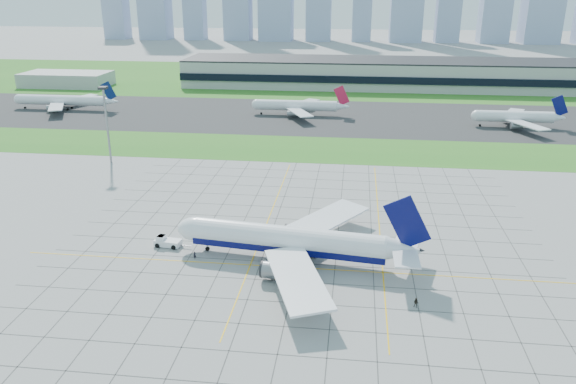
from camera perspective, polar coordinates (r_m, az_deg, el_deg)
name	(u,v)px	position (r m, az deg, el deg)	size (l,w,h in m)	color
ground	(298,263)	(121.42, 1.01, -7.25)	(1400.00, 1400.00, 0.00)	#9F9F99
grass_median	(323,149)	(205.27, 3.62, 4.34)	(700.00, 35.00, 0.04)	#296D1F
asphalt_taxiway	(331,117)	(258.56, 4.38, 7.65)	(700.00, 75.00, 0.04)	#383838
grass_far	(339,79)	(366.66, 5.23, 11.34)	(700.00, 145.00, 0.04)	#296D1F
apron_markings	(305,241)	(131.27, 1.70, -5.04)	(120.00, 130.00, 0.03)	#474744
terminal	(407,74)	(341.73, 11.98, 11.68)	(260.00, 43.00, 15.80)	#B7B7B2
service_block	(67,79)	(364.01, -21.56, 10.61)	(50.00, 25.00, 8.00)	#B7B7B2
light_mast	(106,115)	(194.35, -18.00, 7.40)	(2.50, 2.50, 25.60)	gray
airliner	(290,240)	(120.59, 0.18, -4.95)	(54.86, 55.27, 17.30)	white
pushback_tug	(167,242)	(131.55, -12.23, -4.95)	(8.88, 3.70, 2.44)	white
crew_near	(195,255)	(124.48, -9.45, -6.37)	(0.64, 0.42, 1.76)	black
crew_far	(416,303)	(108.18, 12.88, -10.92)	(0.95, 0.74, 1.96)	black
distant_jet_0	(63,100)	(293.10, -21.92, 8.64)	(49.54, 42.66, 14.08)	white
distant_jet_1	(298,105)	(260.18, 0.99, 8.78)	(42.69, 42.66, 14.08)	white
distant_jet_2	(516,117)	(255.81, 22.17, 7.10)	(36.42, 42.66, 14.08)	white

